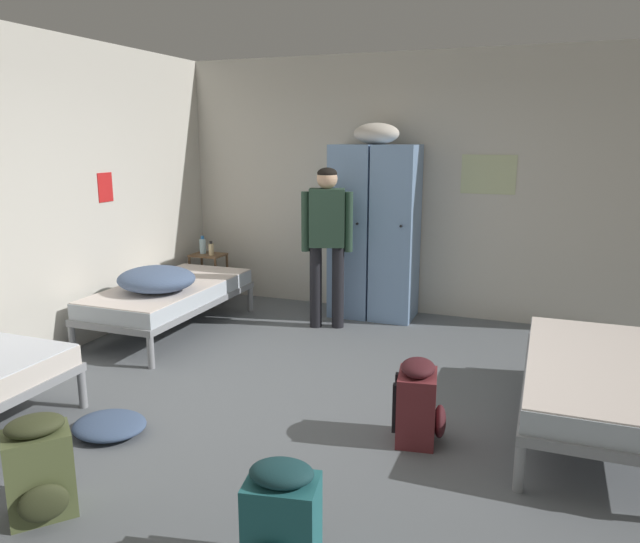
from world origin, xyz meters
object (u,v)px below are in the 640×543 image
(water_bottle, at_px, (203,246))
(backpack_maroon, at_px, (418,403))
(clothes_pile_denim, at_px, (110,425))
(lotion_bottle, at_px, (211,249))
(bed_left_rear, at_px, (170,295))
(shelf_unit, at_px, (209,273))
(person_traveler, at_px, (327,233))
(bed_right, at_px, (596,377))
(bedding_heap, at_px, (156,279))
(backpack_olive, at_px, (40,469))
(locker_bank, at_px, (374,228))
(backpack_teal, at_px, (282,523))

(water_bottle, relative_size, backpack_maroon, 0.38)
(clothes_pile_denim, bearing_deg, lotion_bottle, 108.64)
(bed_left_rear, bearing_deg, lotion_bottle, 99.21)
(shelf_unit, bearing_deg, lotion_bottle, -29.74)
(person_traveler, relative_size, lotion_bottle, 9.84)
(person_traveler, xyz_separation_m, clothes_pile_denim, (-0.56, -2.67, -0.93))
(person_traveler, bearing_deg, bed_right, -31.44)
(bedding_heap, xyz_separation_m, backpack_olive, (1.09, -2.55, -0.35))
(bed_right, height_order, backpack_maroon, backpack_maroon)
(bed_left_rear, bearing_deg, backpack_olive, -68.04)
(bed_left_rear, height_order, bed_right, same)
(shelf_unit, bearing_deg, water_bottle, 165.96)
(shelf_unit, xyz_separation_m, clothes_pile_denim, (1.11, -3.13, -0.29))
(bedding_heap, relative_size, backpack_olive, 1.35)
(bedding_heap, height_order, backpack_maroon, bedding_heap)
(shelf_unit, relative_size, clothes_pile_denim, 1.15)
(backpack_olive, relative_size, clothes_pile_denim, 1.11)
(shelf_unit, relative_size, backpack_maroon, 1.04)
(person_traveler, bearing_deg, locker_bank, 59.52)
(locker_bank, bearing_deg, bedding_heap, -138.14)
(bed_left_rear, height_order, bedding_heap, bedding_heap)
(clothes_pile_denim, bearing_deg, shelf_unit, 109.57)
(lotion_bottle, bearing_deg, bed_right, -25.32)
(bed_left_rear, height_order, water_bottle, water_bottle)
(locker_bank, xyz_separation_m, bedding_heap, (-1.71, -1.53, -0.36))
(bedding_heap, relative_size, person_traveler, 0.46)
(lotion_bottle, bearing_deg, clothes_pile_denim, -71.36)
(bed_left_rear, height_order, backpack_olive, backpack_olive)
(bed_right, bearing_deg, water_bottle, 154.80)
(backpack_olive, bearing_deg, backpack_teal, 1.63)
(lotion_bottle, relative_size, backpack_maroon, 0.30)
(clothes_pile_denim, bearing_deg, bedding_heap, 115.53)
(locker_bank, xyz_separation_m, backpack_maroon, (1.04, -2.61, -0.71))
(shelf_unit, relative_size, backpack_olive, 1.04)
(lotion_bottle, height_order, clothes_pile_denim, lotion_bottle)
(bed_right, height_order, person_traveler, person_traveler)
(bedding_heap, relative_size, lotion_bottle, 4.49)
(bed_left_rear, distance_m, backpack_maroon, 3.11)
(person_traveler, bearing_deg, shelf_unit, 164.58)
(locker_bank, bearing_deg, bed_left_rear, -144.39)
(locker_bank, xyz_separation_m, bed_right, (2.10, -2.06, -0.59))
(bed_left_rear, xyz_separation_m, bed_right, (3.86, -0.80, 0.00))
(backpack_olive, bearing_deg, bed_right, 36.63)
(backpack_teal, bearing_deg, bed_right, 55.26)
(locker_bank, height_order, bed_left_rear, locker_bank)
(bed_right, relative_size, backpack_olive, 3.45)
(bed_right, bearing_deg, person_traveler, 148.56)
(person_traveler, height_order, backpack_teal, person_traveler)
(shelf_unit, height_order, backpack_olive, shelf_unit)
(bed_right, height_order, backpack_teal, backpack_teal)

